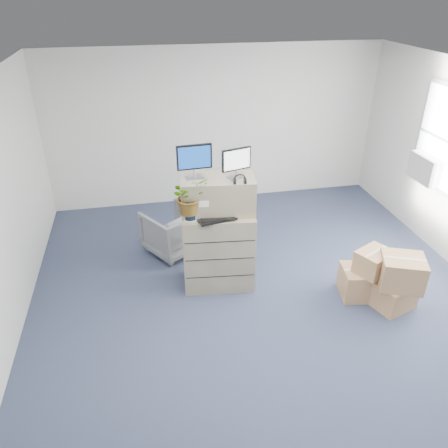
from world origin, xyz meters
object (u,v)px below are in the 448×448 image
Objects in this scene: potted_plant at (190,200)px; office_chair at (172,229)px; monitor_right at (236,162)px; keyboard at (217,219)px; water_bottle at (226,202)px; filing_cabinet_lower at (218,249)px; monitor_left at (194,160)px.

potted_plant is 1.43m from office_chair.
monitor_right reaches higher than keyboard.
monitor_right is at bearing -17.37° from water_bottle.
filing_cabinet_lower is 0.89m from potted_plant.
monitor_left reaches higher than office_chair.
filing_cabinet_lower is at bearing -26.06° from monitor_left.
potted_plant reaches higher than office_chair.
potted_plant is (-0.10, -0.19, -0.45)m from monitor_left.
water_bottle is 0.44× the size of potted_plant.
potted_plant is (-0.37, -0.09, 0.81)m from filing_cabinet_lower.
water_bottle is at bearing 30.01° from filing_cabinet_lower.
monitor_left is (-0.27, 0.11, 1.25)m from filing_cabinet_lower.
monitor_right is 1.49× the size of water_bottle.
monitor_right is 0.80× the size of keyboard.
keyboard is 0.81× the size of potted_plant.
monitor_right reaches higher than potted_plant.
filing_cabinet_lower is 1.10m from office_chair.
water_bottle is at bearing -12.81° from monitor_left.
keyboard is 1.86× the size of water_bottle.
filing_cabinet_lower reaches higher than office_chair.
keyboard is at bearing -55.58° from monitor_left.
monitor_right reaches higher than filing_cabinet_lower.
potted_plant reaches higher than water_bottle.
keyboard is at bearing -163.11° from monitor_right.
monitor_left reaches higher than potted_plant.
monitor_left reaches higher than filing_cabinet_lower.
monitor_left is at bearing 117.52° from keyboard.
water_bottle is at bearing 43.68° from keyboard.
monitor_left is 0.51m from monitor_right.
potted_plant is at bearing 67.13° from office_chair.
filing_cabinet_lower is 1.43× the size of office_chair.
monitor_left is at bearing 62.22° from potted_plant.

